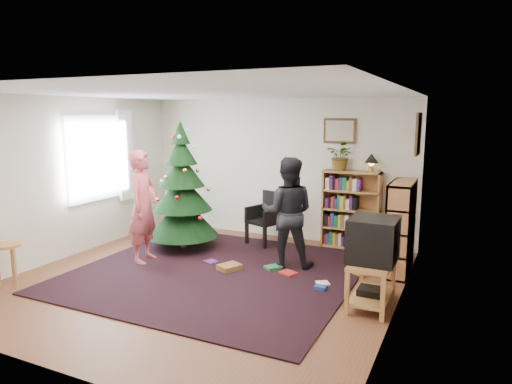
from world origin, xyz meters
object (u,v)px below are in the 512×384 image
at_px(picture_back, 340,131).
at_px(armchair, 267,216).
at_px(person_standing, 143,207).
at_px(picture_right, 418,134).
at_px(stool, 7,253).
at_px(potted_plant, 341,156).
at_px(bookshelf_right, 401,226).
at_px(crt_tv, 373,239).
at_px(tv_stand, 372,280).
at_px(bookshelf_back, 351,209).
at_px(christmas_tree, 182,196).
at_px(table_lamp, 371,160).
at_px(person_by_chair, 288,213).

height_order(picture_back, armchair, picture_back).
xyz_separation_m(armchair, person_standing, (-1.28, -1.71, 0.37)).
height_order(picture_right, stool, picture_right).
relative_size(person_standing, potted_plant, 3.52).
xyz_separation_m(bookshelf_right, person_standing, (-3.58, -1.20, 0.19)).
xyz_separation_m(picture_right, person_standing, (-3.71, -1.48, -1.09)).
bearing_deg(picture_right, stool, -146.90).
distance_m(crt_tv, stool, 4.64).
relative_size(tv_stand, potted_plant, 1.67).
relative_size(picture_back, crt_tv, 0.94).
relative_size(bookshelf_back, person_standing, 0.76).
height_order(christmas_tree, armchair, christmas_tree).
bearing_deg(table_lamp, person_standing, -145.01).
distance_m(picture_back, potted_plant, 0.43).
height_order(bookshelf_right, potted_plant, potted_plant).
bearing_deg(armchair, crt_tv, -20.68).
distance_m(bookshelf_back, armchair, 1.44).
xyz_separation_m(bookshelf_right, stool, (-4.54, -2.76, -0.22)).
relative_size(christmas_tree, stool, 3.76).
bearing_deg(person_standing, armchair, -47.81).
height_order(person_by_chair, table_lamp, person_by_chair).
bearing_deg(crt_tv, christmas_tree, 163.27).
relative_size(bookshelf_back, bookshelf_right, 1.00).
relative_size(bookshelf_back, table_lamp, 4.28).
bearing_deg(armchair, potted_plant, 37.34).
distance_m(picture_right, armchair, 2.85).
distance_m(picture_back, person_standing, 3.43).
xyz_separation_m(bookshelf_back, person_by_chair, (-0.61, -1.35, 0.15)).
height_order(stool, table_lamp, table_lamp).
relative_size(person_standing, table_lamp, 5.64).
bearing_deg(crt_tv, person_by_chair, 147.39).
xyz_separation_m(tv_stand, stool, (-4.42, -1.38, 0.12)).
xyz_separation_m(picture_right, potted_plant, (-1.25, 0.59, -0.41)).
xyz_separation_m(christmas_tree, bookshelf_back, (2.51, 1.26, -0.22)).
height_order(person_by_chair, potted_plant, potted_plant).
bearing_deg(person_standing, potted_plant, -60.92).
xyz_separation_m(picture_back, tv_stand, (1.07, -2.39, -1.63)).
height_order(christmas_tree, stool, christmas_tree).
bearing_deg(crt_tv, picture_back, 114.07).
distance_m(bookshelf_right, crt_tv, 1.39).
distance_m(picture_back, crt_tv, 2.86).
distance_m(picture_back, bookshelf_back, 1.32).
bearing_deg(tv_stand, table_lamp, 102.46).
relative_size(person_standing, person_by_chair, 1.05).
height_order(christmas_tree, person_by_chair, christmas_tree).
bearing_deg(person_by_chair, table_lamp, -139.25).
bearing_deg(potted_plant, tv_stand, -66.12).
height_order(tv_stand, person_standing, person_standing).
bearing_deg(armchair, picture_right, 14.97).
xyz_separation_m(person_by_chair, table_lamp, (0.91, 1.35, 0.69)).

